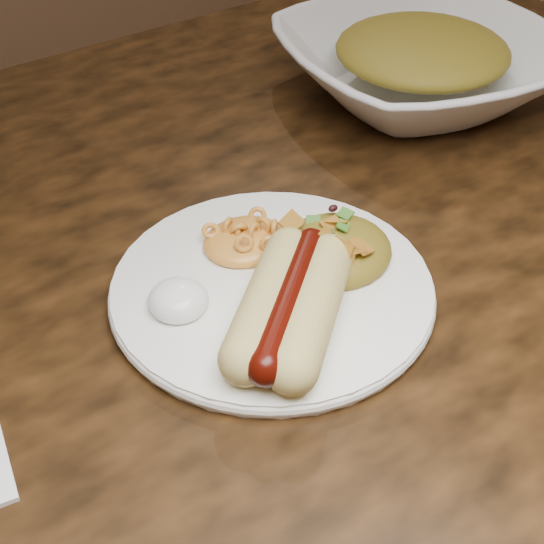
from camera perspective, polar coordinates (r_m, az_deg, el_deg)
table at (r=0.69m, az=-10.64°, el=-6.87°), size 1.60×0.90×0.75m
plate at (r=0.60m, az=0.00°, el=-1.21°), size 0.33×0.33×0.01m
hotdog at (r=0.55m, az=1.39°, el=-2.39°), size 0.12×0.14×0.04m
mac_and_cheese at (r=0.63m, az=-2.04°, el=3.05°), size 0.09×0.09×0.03m
sour_cream at (r=0.57m, az=-7.12°, el=-1.65°), size 0.05×0.05×0.03m
taco_salad at (r=0.62m, az=4.75°, el=2.36°), size 0.10×0.09×0.04m
serving_bowl at (r=0.90m, az=11.10°, el=14.95°), size 0.36×0.36×0.07m
bowl_filling at (r=0.89m, az=11.21°, el=15.69°), size 0.25×0.25×0.05m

